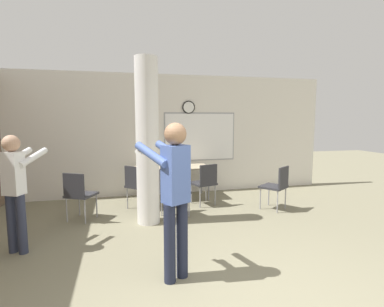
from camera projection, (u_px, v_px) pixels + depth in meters
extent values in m
cube|color=silver|center=(165.00, 135.00, 7.06)|extent=(8.00, 0.12, 2.80)
cylinder|color=black|center=(189.00, 107.00, 7.04)|extent=(0.30, 0.03, 0.30)
cylinder|color=white|center=(189.00, 107.00, 7.03)|extent=(0.25, 0.01, 0.25)
cube|color=#99999E|center=(200.00, 137.00, 7.20)|extent=(1.75, 0.01, 1.16)
cube|color=white|center=(200.00, 137.00, 7.20)|extent=(1.69, 0.02, 1.10)
cylinder|color=white|center=(147.00, 142.00, 5.03)|extent=(0.39, 0.39, 2.80)
cube|color=tan|center=(172.00, 168.00, 6.64)|extent=(1.63, 0.70, 0.03)
cylinder|color=gray|center=(139.00, 188.00, 6.22)|extent=(0.04, 0.04, 0.69)
cylinder|color=gray|center=(209.00, 184.00, 6.58)|extent=(0.04, 0.04, 0.69)
cylinder|color=gray|center=(137.00, 182.00, 6.78)|extent=(0.04, 0.04, 0.69)
cylinder|color=gray|center=(201.00, 179.00, 7.14)|extent=(0.04, 0.04, 0.69)
cylinder|color=silver|center=(179.00, 164.00, 6.53)|extent=(0.07, 0.07, 0.17)
cylinder|color=silver|center=(179.00, 158.00, 6.52)|extent=(0.03, 0.03, 0.07)
cylinder|color=gray|center=(170.00, 198.00, 6.11)|extent=(0.28, 0.28, 0.34)
cube|color=#2D2D33|center=(81.00, 195.00, 5.28)|extent=(0.59, 0.59, 0.04)
cube|color=#2D2D33|center=(74.00, 185.00, 5.06)|extent=(0.36, 0.21, 0.40)
cylinder|color=#99999E|center=(97.00, 206.00, 5.44)|extent=(0.02, 0.02, 0.43)
cylinder|color=#99999E|center=(79.00, 204.00, 5.53)|extent=(0.02, 0.02, 0.43)
cylinder|color=#99999E|center=(85.00, 212.00, 5.10)|extent=(0.02, 0.02, 0.43)
cylinder|color=#99999E|center=(67.00, 210.00, 5.18)|extent=(0.02, 0.02, 0.43)
cube|color=#2D2D33|center=(175.00, 192.00, 5.47)|extent=(0.59, 0.59, 0.04)
cube|color=#2D2D33|center=(169.00, 179.00, 5.60)|extent=(0.37, 0.20, 0.40)
cylinder|color=#99999E|center=(173.00, 209.00, 5.24)|extent=(0.02, 0.02, 0.43)
cylinder|color=#99999E|center=(189.00, 205.00, 5.47)|extent=(0.02, 0.02, 0.43)
cylinder|color=#99999E|center=(162.00, 204.00, 5.52)|extent=(0.02, 0.02, 0.43)
cylinder|color=#99999E|center=(177.00, 201.00, 5.75)|extent=(0.02, 0.02, 0.43)
cube|color=#2D2D33|center=(203.00, 183.00, 6.22)|extent=(0.54, 0.54, 0.04)
cube|color=#2D2D33|center=(208.00, 174.00, 6.01)|extent=(0.39, 0.13, 0.40)
cylinder|color=#99999E|center=(206.00, 191.00, 6.49)|extent=(0.02, 0.02, 0.43)
cylinder|color=#99999E|center=(191.00, 193.00, 6.31)|extent=(0.02, 0.02, 0.43)
cylinder|color=#99999E|center=(215.00, 195.00, 6.17)|extent=(0.02, 0.02, 0.43)
cylinder|color=#99999E|center=(200.00, 197.00, 6.00)|extent=(0.02, 0.02, 0.43)
cube|color=#2D2D33|center=(273.00, 187.00, 5.90)|extent=(0.61, 0.61, 0.04)
cube|color=#2D2D33|center=(284.00, 177.00, 5.74)|extent=(0.34, 0.25, 0.40)
cylinder|color=#99999E|center=(269.00, 195.00, 6.18)|extent=(0.02, 0.02, 0.43)
cylinder|color=#99999E|center=(260.00, 199.00, 5.91)|extent=(0.02, 0.02, 0.43)
cylinder|color=#99999E|center=(285.00, 198.00, 5.95)|extent=(0.02, 0.02, 0.43)
cylinder|color=#99999E|center=(277.00, 202.00, 5.68)|extent=(0.02, 0.02, 0.43)
cube|color=#2D2D33|center=(140.00, 186.00, 5.99)|extent=(0.62, 0.62, 0.04)
cube|color=#2D2D33|center=(133.00, 177.00, 5.78)|extent=(0.31, 0.30, 0.40)
cylinder|color=#99999E|center=(153.00, 196.00, 6.08)|extent=(0.02, 0.02, 0.43)
cylinder|color=#99999E|center=(139.00, 194.00, 6.26)|extent=(0.02, 0.02, 0.43)
cylinder|color=#99999E|center=(142.00, 201.00, 5.77)|extent=(0.02, 0.02, 0.43)
cylinder|color=#99999E|center=(127.00, 198.00, 5.95)|extent=(0.02, 0.02, 0.43)
cylinder|color=#2D3347|center=(22.00, 224.00, 3.96)|extent=(0.12, 0.12, 0.80)
cylinder|color=#2D3347|center=(12.00, 223.00, 4.00)|extent=(0.12, 0.12, 0.80)
cube|color=white|center=(13.00, 173.00, 3.90)|extent=(0.29, 0.27, 0.57)
sphere|color=tan|center=(11.00, 143.00, 3.85)|extent=(0.22, 0.22, 0.22)
cylinder|color=white|center=(33.00, 157.00, 4.07)|extent=(0.30, 0.49, 0.23)
cylinder|color=white|center=(17.00, 157.00, 4.12)|extent=(0.30, 0.49, 0.23)
cylinder|color=#1E2338|center=(182.00, 239.00, 3.37)|extent=(0.13, 0.13, 0.89)
cylinder|color=#1E2338|center=(170.00, 244.00, 3.26)|extent=(0.13, 0.13, 0.89)
cube|color=#4C66AD|center=(176.00, 174.00, 3.22)|extent=(0.32, 0.30, 0.63)
sphere|color=#997051|center=(175.00, 134.00, 3.17)|extent=(0.24, 0.24, 0.24)
cylinder|color=#4C66AD|center=(172.00, 152.00, 3.48)|extent=(0.34, 0.54, 0.25)
cylinder|color=#4C66AD|center=(151.00, 154.00, 3.29)|extent=(0.34, 0.54, 0.25)
cube|color=white|center=(139.00, 152.00, 3.48)|extent=(0.09, 0.13, 0.04)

